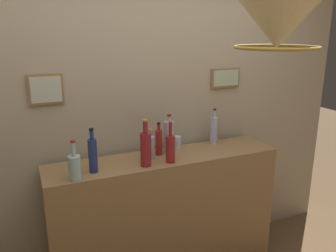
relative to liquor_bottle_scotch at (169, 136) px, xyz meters
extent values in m
cube|color=#BCAD8E|center=(-0.07, 0.19, 0.16)|extent=(3.53, 0.08, 2.55)
cube|color=#9E7547|center=(-0.84, 0.14, 0.40)|extent=(0.23, 0.03, 0.21)
cube|color=beige|center=(-0.84, 0.13, 0.40)|extent=(0.20, 0.01, 0.18)
cube|color=#9E7547|center=(0.57, 0.14, 0.40)|extent=(0.26, 0.03, 0.16)
cube|color=beige|center=(0.57, 0.13, 0.40)|extent=(0.23, 0.01, 0.13)
cube|color=#9E7547|center=(-0.07, -0.08, -0.62)|extent=(1.75, 0.39, 0.99)
cylinder|color=#B1B6C3|center=(0.00, 0.00, -0.01)|extent=(0.08, 0.08, 0.24)
cylinder|color=#B1B6C3|center=(0.00, 0.00, 0.14)|extent=(0.03, 0.03, 0.05)
cylinder|color=maroon|center=(0.00, 0.00, 0.17)|extent=(0.03, 0.03, 0.01)
cylinder|color=navy|center=(-0.61, -0.15, -0.01)|extent=(0.06, 0.06, 0.23)
cylinder|color=navy|center=(-0.61, -0.15, 0.13)|extent=(0.03, 0.03, 0.06)
cylinder|color=black|center=(-0.61, -0.15, 0.17)|extent=(0.03, 0.03, 0.01)
cylinder|color=#A7B9C3|center=(-0.18, -0.08, -0.04)|extent=(0.06, 0.06, 0.17)
cylinder|color=#A7B9C3|center=(-0.18, -0.08, 0.07)|extent=(0.02, 0.02, 0.04)
cylinder|color=#B7932D|center=(-0.18, -0.08, 0.10)|extent=(0.02, 0.02, 0.01)
cylinder|color=#A4C6C5|center=(-0.74, -0.22, -0.05)|extent=(0.08, 0.08, 0.16)
cylinder|color=#A4C6C5|center=(-0.74, -0.22, 0.08)|extent=(0.03, 0.03, 0.09)
cylinder|color=maroon|center=(-0.74, -0.22, 0.13)|extent=(0.03, 0.03, 0.01)
cylinder|color=maroon|center=(-0.26, -0.18, -0.01)|extent=(0.08, 0.08, 0.24)
cylinder|color=maroon|center=(-0.26, -0.18, 0.15)|extent=(0.03, 0.03, 0.08)
cylinder|color=#B7932D|center=(-0.26, -0.18, 0.20)|extent=(0.04, 0.04, 0.01)
cylinder|color=maroon|center=(-0.09, -0.02, -0.03)|extent=(0.05, 0.05, 0.19)
cylinder|color=maroon|center=(-0.09, -0.02, 0.09)|extent=(0.02, 0.02, 0.05)
cylinder|color=black|center=(-0.09, -0.02, 0.12)|extent=(0.03, 0.03, 0.01)
cylinder|color=maroon|center=(-0.07, -0.19, -0.03)|extent=(0.07, 0.07, 0.19)
cylinder|color=maroon|center=(-0.07, -0.19, 0.11)|extent=(0.02, 0.02, 0.09)
cylinder|color=maroon|center=(-0.07, -0.19, 0.16)|extent=(0.03, 0.03, 0.01)
cylinder|color=silver|center=(0.42, 0.04, -0.01)|extent=(0.06, 0.06, 0.22)
cylinder|color=silver|center=(0.42, 0.04, 0.13)|extent=(0.02, 0.02, 0.06)
cylinder|color=black|center=(0.42, 0.04, 0.16)|extent=(0.02, 0.02, 0.01)
cylinder|color=silver|center=(0.09, 0.05, -0.08)|extent=(0.07, 0.07, 0.10)
cone|color=beige|center=(0.16, -0.93, 0.81)|extent=(0.40, 0.40, 0.23)
torus|color=#AD8433|center=(0.16, -0.93, 0.70)|extent=(0.41, 0.41, 0.02)
camera|label=1|loc=(-0.99, -2.27, 0.79)|focal=36.64mm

